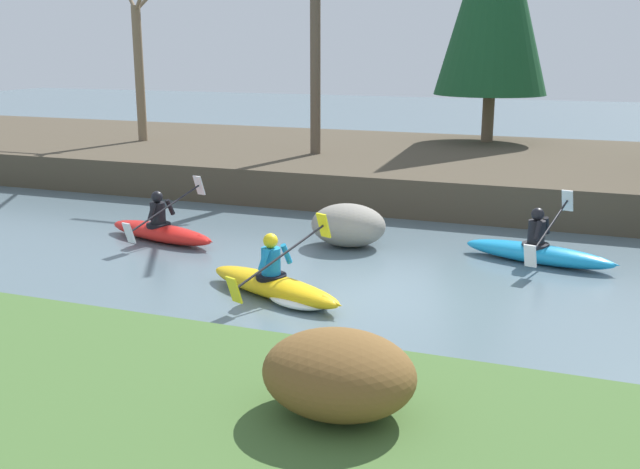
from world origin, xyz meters
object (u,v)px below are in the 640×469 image
kayaker_lead (539,251)px  kayaker_trailing (161,230)px  boulder_midstream (348,225)px  kayaker_middle (279,286)px

kayaker_lead → kayaker_trailing: (-7.17, -1.05, 0.00)m
kayaker_lead → boulder_midstream: kayaker_lead is taller
kayaker_lead → kayaker_middle: (-3.58, -3.40, -0.02)m
kayaker_middle → kayaker_trailing: bearing=168.8°
kayaker_trailing → boulder_midstream: kayaker_trailing is taller
kayaker_lead → boulder_midstream: size_ratio=1.90×
kayaker_middle → boulder_midstream: kayaker_middle is taller
kayaker_lead → boulder_midstream: bearing=-164.9°
kayaker_middle → kayaker_lead: bearing=65.6°
kayaker_trailing → kayaker_lead: bearing=22.7°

